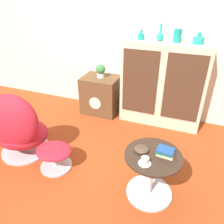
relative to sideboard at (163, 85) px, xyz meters
name	(u,v)px	position (x,y,z in m)	size (l,w,h in m)	color
ground_plane	(87,167)	(-0.59, -1.31, -0.60)	(12.00, 12.00, 0.00)	#9E3D19
wall_back	(130,28)	(-0.59, 0.22, 0.70)	(6.40, 0.06, 2.60)	silver
sideboard	(163,85)	(0.00, 0.00, 0.00)	(1.15, 0.39, 1.19)	beige
tv_console	(101,95)	(-0.95, -0.03, -0.30)	(0.56, 0.46, 0.59)	brown
egg_chair	(18,129)	(-1.43, -1.37, -0.23)	(0.72, 0.68, 0.84)	#B7B7BC
ottoman	(54,153)	(-0.92, -1.42, -0.40)	(0.41, 0.36, 0.28)	#B7B7BC
coffee_table	(151,174)	(0.17, -1.41, -0.33)	(0.52, 0.52, 0.50)	#B7B7BC
vase_leftmost	(141,36)	(-0.36, 0.00, 0.64)	(0.10, 0.10, 0.13)	teal
vase_inner_left	(160,36)	(-0.11, 0.00, 0.66)	(0.10, 0.10, 0.22)	teal
vase_inner_right	(177,36)	(0.11, 0.00, 0.68)	(0.10, 0.10, 0.17)	teal
vase_rightmost	(198,40)	(0.36, 0.00, 0.64)	(0.14, 0.14, 0.14)	teal
potted_plant	(101,70)	(-0.94, -0.03, 0.10)	(0.15, 0.15, 0.20)	silver
teacup	(145,161)	(0.12, -1.55, -0.07)	(0.11, 0.11, 0.06)	white
book_stack	(165,152)	(0.26, -1.36, -0.07)	(0.16, 0.13, 0.06)	beige
bowl	(142,149)	(0.05, -1.39, -0.08)	(0.14, 0.14, 0.04)	#4C3828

